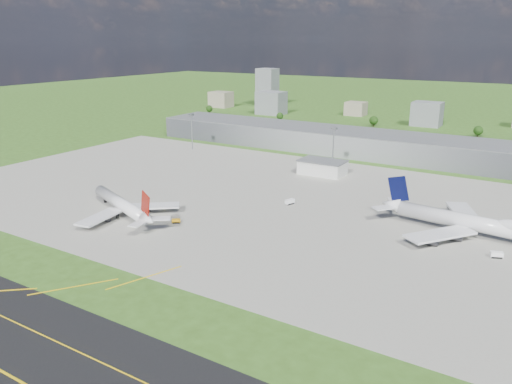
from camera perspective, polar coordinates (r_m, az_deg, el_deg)
The scene contains 20 objects.
ground at distance 348.22m, azimuth 9.45°, elevation 4.06°, with size 1400.00×1400.00×0.00m, color #34551A.
apron at distance 248.17m, azimuth 1.85°, elevation -1.01°, with size 360.00×190.00×0.08m, color gray.
terminal at distance 360.34m, azimuth 10.43°, elevation 5.66°, with size 300.00×42.00×15.00m, color gray.
ops_building at distance 298.69m, azimuth 7.59°, elevation 2.77°, with size 26.00×16.00×8.00m, color silver.
mast_west at distance 365.13m, azimuth -7.38°, elevation 7.58°, with size 3.50×2.00×25.90m.
mast_center at distance 309.16m, azimuth 8.84°, elevation 5.81°, with size 3.50×2.00×25.90m.
airliner_red_twin at distance 234.44m, azimuth -14.96°, elevation -1.51°, with size 60.90×46.09×17.45m.
airliner_blue_quad at distance 220.32m, azimuth 23.93°, elevation -3.35°, with size 78.35×61.11×20.46m.
tug_yellow at distance 220.78m, azimuth -9.11°, elevation -3.31°, with size 4.05×3.68×1.76m.
van_white_near at distance 242.95m, azimuth 3.88°, elevation -1.14°, with size 3.76×5.28×2.48m.
van_white_far at distance 204.48m, azimuth 25.79°, elevation -6.49°, with size 4.88×3.53×2.32m.
bldg_far_w at distance 600.08m, azimuth -4.03°, elevation 10.51°, with size 24.00×20.00×18.00m, color gray.
bldg_w at distance 540.04m, azimuth 1.75°, elevation 10.14°, with size 28.00×22.00×24.00m, color slate.
bldg_cw at distance 543.03m, azimuth 11.34°, elevation 9.33°, with size 20.00×18.00×14.00m, color gray.
bldg_c at distance 491.40m, azimuth 18.94°, elevation 8.43°, with size 26.00×20.00×22.00m, color slate.
bldg_tall_w at distance 610.56m, azimuth 1.30°, elevation 11.89°, with size 22.00×20.00×44.00m, color slate.
tree_far_w at distance 548.77m, azimuth -5.36°, elevation 9.47°, with size 7.20×7.20×8.80m.
tree_w at distance 496.17m, azimuth 2.74°, elevation 8.68°, with size 6.75×6.75×8.25m.
tree_c at distance 474.03m, azimuth 13.30°, elevation 7.97°, with size 8.10×8.10×9.90m.
tree_e at distance 449.49m, azimuth 24.06°, elevation 6.44°, with size 7.65×7.65×9.35m.
Camera 1 is at (126.54, -165.16, 76.93)m, focal length 35.00 mm.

